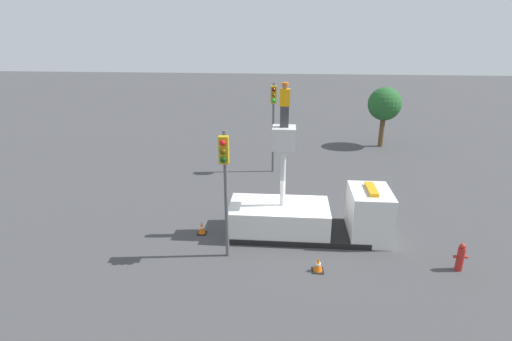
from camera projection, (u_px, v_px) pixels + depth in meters
ground_plane at (298, 234)px, 17.44m from camera, size 120.00×120.00×0.00m
bucket_truck at (310, 216)px, 17.11m from camera, size 6.78×2.31×4.78m
worker at (285, 105)px, 15.54m from camera, size 0.40×0.26×1.75m
traffic_light_pole at (225, 171)px, 14.43m from camera, size 0.34×0.57×5.09m
traffic_light_across at (274, 111)px, 23.41m from camera, size 0.34×0.57×5.44m
fire_hydrant at (460, 257)px, 14.69m from camera, size 0.50×0.26×1.11m
traffic_cone_rear at (202, 228)px, 17.38m from camera, size 0.40×0.40×0.56m
traffic_cone_curbside at (318, 265)px, 14.72m from camera, size 0.44×0.44×0.56m
tree_left_bg at (385, 104)px, 28.87m from camera, size 2.40×2.40×4.40m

